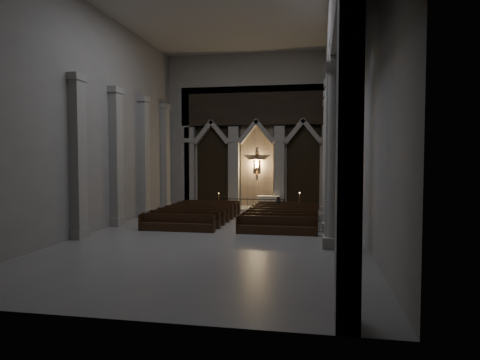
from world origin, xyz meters
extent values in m
plane|color=gray|center=(0.00, 0.00, 0.00)|extent=(24.00, 24.00, 0.00)
cube|color=#AEACA7|center=(0.00, 0.00, 11.95)|extent=(14.00, 24.00, 0.10)
cube|color=gray|center=(0.00, 12.00, 6.00)|extent=(14.00, 0.10, 12.00)
cube|color=gray|center=(0.00, -12.00, 6.00)|extent=(14.00, 0.10, 12.00)
cube|color=gray|center=(-7.00, 0.00, 6.00)|extent=(0.10, 24.00, 12.00)
cube|color=gray|center=(7.00, 0.00, 6.00)|extent=(0.10, 24.00, 12.00)
cube|color=#99978F|center=(-5.40, 11.50, 3.20)|extent=(0.80, 0.50, 6.40)
cube|color=#99978F|center=(-5.40, 11.50, 0.25)|extent=(1.05, 0.70, 0.50)
cube|color=#99978F|center=(-5.40, 11.50, 5.35)|extent=(1.00, 0.65, 0.35)
cube|color=#99978F|center=(-1.80, 11.50, 3.20)|extent=(0.80, 0.50, 6.40)
cube|color=#99978F|center=(-1.80, 11.50, 0.25)|extent=(1.05, 0.70, 0.50)
cube|color=#99978F|center=(-1.80, 11.50, 5.35)|extent=(1.00, 0.65, 0.35)
cube|color=#99978F|center=(1.80, 11.50, 3.20)|extent=(0.80, 0.50, 6.40)
cube|color=#99978F|center=(1.80, 11.50, 0.25)|extent=(1.05, 0.70, 0.50)
cube|color=#99978F|center=(1.80, 11.50, 5.35)|extent=(1.00, 0.65, 0.35)
cube|color=#99978F|center=(5.40, 11.50, 3.20)|extent=(0.80, 0.50, 6.40)
cube|color=#99978F|center=(5.40, 11.50, 0.25)|extent=(1.05, 0.70, 0.50)
cube|color=#99978F|center=(5.40, 11.50, 5.35)|extent=(1.00, 0.65, 0.35)
cube|color=black|center=(-3.60, 11.85, 3.50)|extent=(2.60, 0.15, 7.00)
cube|color=tan|center=(0.00, 11.85, 3.50)|extent=(2.60, 0.15, 7.00)
cube|color=black|center=(3.60, 11.85, 3.50)|extent=(2.60, 0.15, 7.00)
cube|color=black|center=(0.00, 11.50, 8.00)|extent=(12.00, 0.50, 3.00)
cube|color=#99978F|center=(-6.20, 11.50, 4.50)|extent=(1.60, 0.50, 9.00)
cube|color=#99978F|center=(6.20, 11.50, 4.50)|extent=(1.60, 0.50, 9.00)
cube|color=#99978F|center=(0.00, 11.50, 10.50)|extent=(14.00, 0.50, 3.00)
plane|color=#EBAF6A|center=(0.00, 11.82, 3.50)|extent=(1.50, 0.00, 1.50)
cube|color=#51341B|center=(0.00, 11.73, 3.50)|extent=(0.13, 0.08, 1.80)
cube|color=#51341B|center=(0.00, 11.73, 3.85)|extent=(1.10, 0.08, 0.13)
cube|color=tan|center=(0.00, 11.67, 3.45)|extent=(0.26, 0.10, 0.60)
sphere|color=tan|center=(0.00, 11.67, 3.85)|extent=(0.17, 0.17, 0.17)
cylinder|color=tan|center=(-0.26, 11.67, 3.82)|extent=(0.45, 0.08, 0.08)
cylinder|color=tan|center=(0.26, 11.67, 3.82)|extent=(0.45, 0.08, 0.08)
cube|color=#99978F|center=(5.50, 9.50, 0.25)|extent=(1.00, 1.00, 0.50)
cylinder|color=#99978F|center=(5.50, 9.50, 4.00)|extent=(0.70, 0.70, 7.50)
cube|color=#99978F|center=(5.50, 9.50, 7.85)|extent=(0.95, 0.95, 0.35)
cube|color=#99978F|center=(5.50, 5.50, 0.25)|extent=(1.00, 1.00, 0.50)
cylinder|color=#99978F|center=(5.50, 5.50, 4.00)|extent=(0.70, 0.70, 7.50)
cube|color=#99978F|center=(5.50, 5.50, 7.85)|extent=(0.95, 0.95, 0.35)
cube|color=#99978F|center=(5.50, 1.50, 0.25)|extent=(1.00, 1.00, 0.50)
cylinder|color=#99978F|center=(5.50, 1.50, 4.00)|extent=(0.70, 0.70, 7.50)
cube|color=#99978F|center=(5.50, 1.50, 7.85)|extent=(0.95, 0.95, 0.35)
cube|color=#99978F|center=(5.50, -2.50, 0.25)|extent=(1.00, 1.00, 0.50)
cylinder|color=#99978F|center=(5.50, -2.50, 4.00)|extent=(0.70, 0.70, 7.50)
cube|color=#99978F|center=(5.50, -2.50, 7.85)|extent=(0.95, 0.95, 0.35)
cube|color=#99978F|center=(5.50, 0.00, 10.60)|extent=(0.55, 24.00, 2.80)
cube|color=#99978F|center=(5.50, 11.40, 4.60)|extent=(0.55, 1.20, 9.20)
cube|color=#99978F|center=(5.50, -11.40, 4.60)|extent=(0.55, 1.20, 9.20)
cube|color=#99978F|center=(-6.75, 9.50, 0.25)|extent=(0.60, 1.00, 0.50)
cube|color=#99978F|center=(-6.75, 9.50, 4.00)|extent=(0.50, 0.80, 7.50)
cube|color=#99978F|center=(-6.75, 9.50, 7.85)|extent=(0.60, 1.00, 0.35)
cube|color=#99978F|center=(-6.75, 5.50, 0.25)|extent=(0.60, 1.00, 0.50)
cube|color=#99978F|center=(-6.75, 5.50, 4.00)|extent=(0.50, 0.80, 7.50)
cube|color=#99978F|center=(-6.75, 5.50, 7.85)|extent=(0.60, 1.00, 0.35)
cube|color=#99978F|center=(-6.75, 1.50, 0.25)|extent=(0.60, 1.00, 0.50)
cube|color=#99978F|center=(-6.75, 1.50, 4.00)|extent=(0.50, 0.80, 7.50)
cube|color=#99978F|center=(-6.75, 1.50, 7.85)|extent=(0.60, 1.00, 0.35)
cube|color=#99978F|center=(-6.75, -2.50, 0.25)|extent=(0.60, 1.00, 0.50)
cube|color=#99978F|center=(-6.75, -2.50, 4.00)|extent=(0.50, 0.80, 7.50)
cube|color=#99978F|center=(-6.75, -2.50, 7.85)|extent=(0.60, 1.00, 0.35)
cube|color=#99978F|center=(0.00, 10.60, 0.07)|extent=(8.50, 2.60, 0.15)
cube|color=beige|center=(1.02, 10.98, 0.57)|extent=(1.60, 0.62, 0.85)
cube|color=white|center=(1.02, 10.98, 1.02)|extent=(1.74, 0.69, 0.04)
cube|color=black|center=(0.00, 9.85, 0.86)|extent=(4.55, 0.05, 0.05)
cube|color=black|center=(-2.28, 9.85, 0.46)|extent=(0.09, 0.09, 0.91)
cube|color=black|center=(2.28, 9.85, 0.46)|extent=(0.09, 0.09, 0.91)
cylinder|color=black|center=(-1.82, 9.85, 0.43)|extent=(0.02, 0.02, 0.84)
cylinder|color=black|center=(-1.37, 9.85, 0.43)|extent=(0.02, 0.02, 0.84)
cylinder|color=black|center=(-0.91, 9.85, 0.43)|extent=(0.02, 0.02, 0.84)
cylinder|color=black|center=(-0.46, 9.85, 0.43)|extent=(0.02, 0.02, 0.84)
cylinder|color=black|center=(0.00, 9.85, 0.43)|extent=(0.02, 0.02, 0.84)
cylinder|color=black|center=(0.46, 9.85, 0.43)|extent=(0.02, 0.02, 0.84)
cylinder|color=black|center=(0.91, 9.85, 0.43)|extent=(0.02, 0.02, 0.84)
cylinder|color=black|center=(1.37, 9.85, 0.43)|extent=(0.02, 0.02, 0.84)
cylinder|color=black|center=(1.82, 9.85, 0.43)|extent=(0.02, 0.02, 0.84)
cylinder|color=#A96E34|center=(-2.49, 9.21, 0.02)|extent=(0.23, 0.23, 0.05)
cylinder|color=#A96E34|center=(-2.49, 9.21, 0.57)|extent=(0.03, 0.03, 1.09)
cylinder|color=#A96E34|center=(-2.49, 9.21, 1.12)|extent=(0.11, 0.11, 0.02)
cylinder|color=beige|center=(-2.49, 9.21, 1.22)|extent=(0.05, 0.05, 0.19)
sphere|color=#F6A156|center=(-2.49, 9.21, 1.33)|extent=(0.04, 0.04, 0.04)
cylinder|color=#A96E34|center=(3.47, 9.10, 0.03)|extent=(0.25, 0.25, 0.05)
cylinder|color=#A96E34|center=(3.47, 9.10, 0.63)|extent=(0.04, 0.04, 1.20)
cylinder|color=#A96E34|center=(3.47, 9.10, 1.23)|extent=(0.13, 0.13, 0.02)
cylinder|color=beige|center=(3.47, 9.10, 1.34)|extent=(0.05, 0.05, 0.21)
sphere|color=#F6A156|center=(3.47, 9.10, 1.46)|extent=(0.05, 0.05, 0.05)
cube|color=black|center=(-2.70, 7.65, 0.22)|extent=(4.15, 0.40, 0.44)
cube|color=black|center=(-2.70, 7.84, 0.69)|extent=(4.15, 0.07, 0.49)
cube|color=black|center=(-4.77, 7.65, 0.44)|extent=(0.06, 0.44, 0.89)
cube|color=black|center=(-0.63, 7.65, 0.44)|extent=(0.06, 0.44, 0.89)
cube|color=black|center=(2.70, 7.65, 0.22)|extent=(4.15, 0.40, 0.44)
cube|color=black|center=(2.70, 7.84, 0.69)|extent=(4.15, 0.07, 0.49)
cube|color=black|center=(0.63, 7.65, 0.44)|extent=(0.06, 0.44, 0.89)
cube|color=black|center=(4.77, 7.65, 0.44)|extent=(0.06, 0.44, 0.89)
cube|color=black|center=(-2.70, 6.42, 0.22)|extent=(4.15, 0.40, 0.44)
cube|color=black|center=(-2.70, 6.61, 0.69)|extent=(4.15, 0.07, 0.49)
cube|color=black|center=(-4.77, 6.42, 0.44)|extent=(0.06, 0.44, 0.89)
cube|color=black|center=(-0.63, 6.42, 0.44)|extent=(0.06, 0.44, 0.89)
cube|color=black|center=(2.70, 6.42, 0.22)|extent=(4.15, 0.40, 0.44)
cube|color=black|center=(2.70, 6.61, 0.69)|extent=(4.15, 0.07, 0.49)
cube|color=black|center=(0.63, 6.42, 0.44)|extent=(0.06, 0.44, 0.89)
cube|color=black|center=(4.77, 6.42, 0.44)|extent=(0.06, 0.44, 0.89)
cube|color=black|center=(-2.70, 5.19, 0.22)|extent=(4.15, 0.40, 0.44)
cube|color=black|center=(-2.70, 5.38, 0.69)|extent=(4.15, 0.07, 0.49)
cube|color=black|center=(-4.77, 5.19, 0.44)|extent=(0.06, 0.44, 0.89)
cube|color=black|center=(-0.63, 5.19, 0.44)|extent=(0.06, 0.44, 0.89)
cube|color=black|center=(2.70, 5.19, 0.22)|extent=(4.15, 0.40, 0.44)
cube|color=black|center=(2.70, 5.38, 0.69)|extent=(4.15, 0.07, 0.49)
cube|color=black|center=(0.63, 5.19, 0.44)|extent=(0.06, 0.44, 0.89)
cube|color=black|center=(4.77, 5.19, 0.44)|extent=(0.06, 0.44, 0.89)
cube|color=black|center=(-2.70, 3.96, 0.22)|extent=(4.15, 0.40, 0.44)
cube|color=black|center=(-2.70, 4.15, 0.69)|extent=(4.15, 0.07, 0.49)
cube|color=black|center=(-4.77, 3.96, 0.44)|extent=(0.06, 0.44, 0.89)
cube|color=black|center=(-0.63, 3.96, 0.44)|extent=(0.06, 0.44, 0.89)
cube|color=black|center=(2.70, 3.96, 0.22)|extent=(4.15, 0.40, 0.44)
cube|color=black|center=(2.70, 4.15, 0.69)|extent=(4.15, 0.07, 0.49)
cube|color=black|center=(0.63, 3.96, 0.44)|extent=(0.06, 0.44, 0.89)
cube|color=black|center=(4.77, 3.96, 0.44)|extent=(0.06, 0.44, 0.89)
cube|color=black|center=(-2.70, 2.73, 0.22)|extent=(4.15, 0.40, 0.44)
cube|color=black|center=(-2.70, 2.92, 0.69)|extent=(4.15, 0.07, 0.49)
cube|color=black|center=(-4.77, 2.73, 0.44)|extent=(0.06, 0.44, 0.89)
cube|color=black|center=(-0.63, 2.73, 0.44)|extent=(0.06, 0.44, 0.89)
cube|color=black|center=(2.70, 2.73, 0.22)|extent=(4.15, 0.40, 0.44)
cube|color=black|center=(2.70, 2.92, 0.69)|extent=(4.15, 0.07, 0.49)
cube|color=black|center=(0.63, 2.73, 0.44)|extent=(0.06, 0.44, 0.89)
cube|color=black|center=(4.77, 2.73, 0.44)|extent=(0.06, 0.44, 0.89)
cube|color=black|center=(-2.70, 1.50, 0.22)|extent=(4.15, 0.40, 0.44)
cube|color=black|center=(-2.70, 1.69, 0.69)|extent=(4.15, 0.07, 0.49)
cube|color=black|center=(-4.77, 1.50, 0.44)|extent=(0.06, 0.44, 0.89)
cube|color=black|center=(-0.63, 1.50, 0.44)|extent=(0.06, 0.44, 0.89)
cube|color=black|center=(2.70, 1.50, 0.22)|extent=(4.15, 0.40, 0.44)
cube|color=black|center=(2.70, 1.69, 0.69)|extent=(4.15, 0.07, 0.49)
cube|color=black|center=(0.63, 1.50, 0.44)|extent=(0.06, 0.44, 0.89)
cube|color=black|center=(4.77, 1.50, 0.44)|extent=(0.06, 0.44, 0.89)
cube|color=black|center=(-2.70, 0.27, 0.22)|extent=(4.15, 0.40, 0.44)
cube|color=black|center=(-2.70, 0.46, 0.69)|extent=(4.15, 0.07, 0.49)
cube|color=black|center=(-4.77, 0.27, 0.44)|extent=(0.06, 0.44, 0.89)
cube|color=black|center=(-0.63, 0.27, 0.44)|extent=(0.06, 0.44, 0.89)
cube|color=black|center=(2.70, 0.27, 0.22)|extent=(4.15, 0.40, 0.44)
cube|color=black|center=(2.70, 0.46, 0.69)|extent=(4.15, 0.07, 0.49)
cube|color=black|center=(0.63, 0.27, 0.44)|extent=(0.06, 0.44, 0.89)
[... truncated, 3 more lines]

